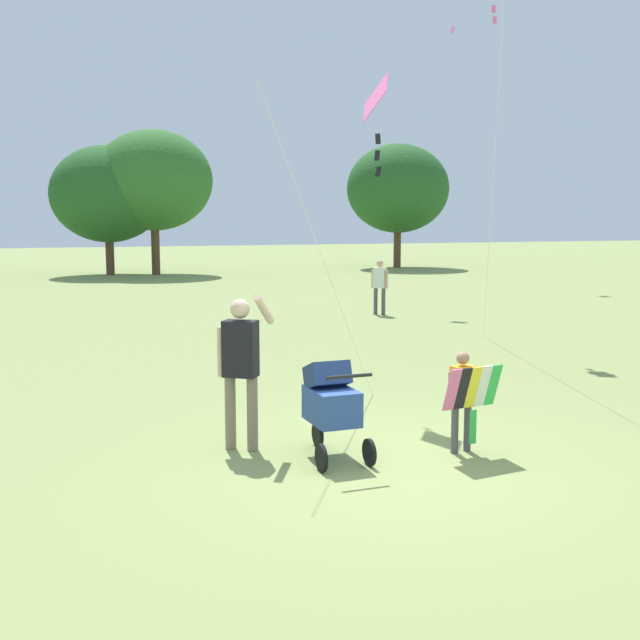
# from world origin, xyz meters

# --- Properties ---
(ground_plane) EXTENTS (120.00, 120.00, 0.00)m
(ground_plane) POSITION_xyz_m (0.00, 0.00, 0.00)
(ground_plane) COLOR #849351
(treeline_distant) EXTENTS (36.46, 7.10, 6.70)m
(treeline_distant) POSITION_xyz_m (-3.57, 28.39, 3.98)
(treeline_distant) COLOR brown
(treeline_distant) RESTS_ON ground
(child_with_butterfly_kite) EXTENTS (0.67, 0.39, 1.09)m
(child_with_butterfly_kite) POSITION_xyz_m (0.98, 0.13, 0.66)
(child_with_butterfly_kite) COLOR #4C4C51
(child_with_butterfly_kite) RESTS_ON ground
(person_adult_flyer) EXTENTS (0.66, 0.45, 1.72)m
(person_adult_flyer) POSITION_xyz_m (-1.22, 1.03, 0.99)
(person_adult_flyer) COLOR #7F705B
(person_adult_flyer) RESTS_ON ground
(stroller) EXTENTS (0.57, 1.09, 1.03)m
(stroller) POSITION_xyz_m (-0.40, 0.45, 0.61)
(stroller) COLOR black
(stroller) RESTS_ON ground
(kite_adult_black) EXTENTS (2.34, 2.18, 4.46)m
(kite_adult_black) POSITION_xyz_m (1.07, 2.86, 3.92)
(kite_adult_black) COLOR pink
(kite_adult_black) RESTS_ON ground
(person_sitting_far) EXTENTS (0.35, 0.35, 1.41)m
(person_sitting_far) POSITION_xyz_m (4.91, 11.28, 0.83)
(person_sitting_far) COLOR #4C4C51
(person_sitting_far) RESTS_ON ground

